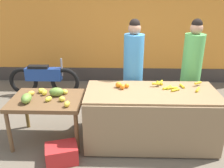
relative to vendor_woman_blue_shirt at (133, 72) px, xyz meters
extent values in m
plane|color=#665B4C|center=(-0.09, -0.68, -0.93)|extent=(24.00, 24.00, 0.00)
cube|color=orange|center=(-0.09, 2.09, 0.77)|extent=(7.08, 0.20, 3.41)
cube|color=#3F3833|center=(-0.09, 1.98, -0.75)|extent=(7.08, 0.04, 0.36)
cube|color=olive|center=(0.24, -0.68, -0.50)|extent=(1.97, 0.86, 0.87)
cube|color=#8A6F4E|center=(0.24, -1.12, -0.50)|extent=(1.97, 0.03, 0.81)
cube|color=brown|center=(-1.35, -0.68, -0.23)|extent=(1.09, 0.79, 0.06)
cylinder|color=brown|center=(-1.85, -1.02, -0.60)|extent=(0.06, 0.06, 0.67)
cylinder|color=brown|center=(-0.85, -1.02, -0.60)|extent=(0.06, 0.06, 0.67)
cylinder|color=brown|center=(-1.85, -0.33, -0.60)|extent=(0.06, 0.06, 0.67)
cylinder|color=brown|center=(-0.85, -0.33, -0.60)|extent=(0.06, 0.06, 0.67)
cylinder|color=gold|center=(0.60, -0.66, -0.04)|extent=(0.14, 0.10, 0.04)
cylinder|color=gold|center=(0.93, -0.64, -0.04)|extent=(0.10, 0.15, 0.04)
cylinder|color=gold|center=(0.74, -0.50, -0.04)|extent=(0.06, 0.13, 0.04)
cylinder|color=gold|center=(0.40, -0.39, -0.04)|extent=(0.10, 0.13, 0.04)
cylinder|color=gold|center=(0.57, -0.58, -0.04)|extent=(0.15, 0.04, 0.04)
cylinder|color=yellow|center=(0.48, -0.58, -0.04)|extent=(0.14, 0.11, 0.04)
cylinder|color=yellow|center=(0.52, -0.57, -0.04)|extent=(0.10, 0.13, 0.04)
cylinder|color=gold|center=(0.33, -0.50, -0.01)|extent=(0.13, 0.04, 0.04)
cylinder|color=gold|center=(0.99, -0.44, -0.01)|extent=(0.13, 0.09, 0.04)
cylinder|color=gold|center=(0.40, -0.44, -0.01)|extent=(0.11, 0.15, 0.04)
sphere|color=orange|center=(-0.25, -0.55, -0.02)|extent=(0.09, 0.09, 0.09)
sphere|color=orange|center=(-0.19, -0.61, -0.02)|extent=(0.08, 0.08, 0.08)
sphere|color=orange|center=(-0.12, -0.56, -0.03)|extent=(0.07, 0.07, 0.07)
ellipsoid|color=yellow|center=(-1.42, -0.56, -0.16)|extent=(0.10, 0.12, 0.09)
ellipsoid|color=yellow|center=(-1.26, -0.54, -0.16)|extent=(0.13, 0.13, 0.07)
ellipsoid|color=yellow|center=(-1.48, -0.47, -0.16)|extent=(0.13, 0.10, 0.08)
ellipsoid|color=yellow|center=(-1.50, -0.48, -0.16)|extent=(0.11, 0.12, 0.08)
ellipsoid|color=#D2D038|center=(-1.29, -0.78, -0.16)|extent=(0.12, 0.14, 0.08)
ellipsoid|color=yellow|center=(-1.10, -0.51, -0.16)|extent=(0.12, 0.12, 0.08)
ellipsoid|color=gold|center=(-1.09, -0.77, -0.16)|extent=(0.11, 0.10, 0.08)
ellipsoid|color=yellow|center=(-1.62, -0.57, -0.16)|extent=(0.12, 0.12, 0.07)
ellipsoid|color=yellow|center=(-0.98, -0.95, -0.16)|extent=(0.10, 0.12, 0.09)
ellipsoid|color=olive|center=(-1.22, -0.59, -0.13)|extent=(0.24, 0.17, 0.14)
ellipsoid|color=olive|center=(-1.60, -0.83, -0.13)|extent=(0.14, 0.22, 0.14)
cylinder|color=#33333D|center=(0.00, 0.00, -0.57)|extent=(0.29, 0.29, 0.72)
cylinder|color=#3F8CCC|center=(0.00, 0.00, 0.22)|extent=(0.34, 0.34, 0.88)
sphere|color=tan|center=(0.00, 0.00, 0.76)|extent=(0.21, 0.21, 0.21)
sphere|color=black|center=(0.00, 0.00, 0.82)|extent=(0.18, 0.18, 0.18)
cylinder|color=#33333D|center=(1.02, 0.07, -0.57)|extent=(0.29, 0.29, 0.72)
cylinder|color=#59B259|center=(1.02, 0.07, 0.22)|extent=(0.34, 0.34, 0.87)
sphere|color=tan|center=(1.02, 0.07, 0.75)|extent=(0.21, 0.21, 0.21)
sphere|color=black|center=(1.02, 0.07, 0.82)|extent=(0.18, 0.18, 0.18)
torus|color=black|center=(-1.46, 1.06, -0.61)|extent=(0.65, 0.09, 0.65)
torus|color=black|center=(-2.41, 1.06, -0.61)|extent=(0.65, 0.09, 0.65)
cube|color=navy|center=(-1.94, 1.06, -0.43)|extent=(0.80, 0.18, 0.28)
cube|color=black|center=(-2.04, 1.06, -0.27)|extent=(0.44, 0.16, 0.08)
cylinder|color=gray|center=(-1.51, 1.06, -0.26)|extent=(0.04, 0.04, 0.40)
cube|color=red|center=(-1.04, -1.22, -0.80)|extent=(0.51, 0.43, 0.26)
ellipsoid|color=maroon|center=(-0.55, 0.10, -0.71)|extent=(0.39, 0.34, 0.45)
camera|label=1|loc=(-0.25, -3.98, 1.37)|focal=38.59mm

